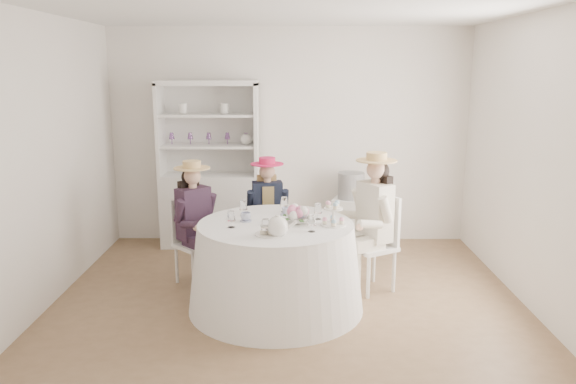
{
  "coord_description": "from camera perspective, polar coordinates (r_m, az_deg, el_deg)",
  "views": [
    {
      "loc": [
        0.04,
        -5.09,
        2.2
      ],
      "look_at": [
        0.0,
        0.1,
        1.05
      ],
      "focal_mm": 35.0,
      "sensor_mm": 36.0,
      "label": 1
    }
  ],
  "objects": [
    {
      "name": "guest_left",
      "position": [
        5.8,
        -9.43,
        -2.38
      ],
      "size": [
        0.55,
        0.55,
        1.29
      ],
      "rotation": [
        0.0,
        0.0,
        0.79
      ],
      "color": "silver",
      "rests_on": "ground"
    },
    {
      "name": "side_table",
      "position": [
        7.04,
        6.33,
        -3.13
      ],
      "size": [
        0.5,
        0.5,
        0.63
      ],
      "primitive_type": "cube",
      "rotation": [
        0.0,
        0.0,
        -0.3
      ],
      "color": "silver",
      "rests_on": "ground"
    },
    {
      "name": "table_teapot",
      "position": [
        4.71,
        -1.04,
        -3.53
      ],
      "size": [
        0.25,
        0.18,
        0.19
      ],
      "rotation": [
        0.0,
        0.0,
        -0.43
      ],
      "color": "white",
      "rests_on": "tea_table"
    },
    {
      "name": "ceiling",
      "position": [
        5.11,
        -0.01,
        18.11
      ],
      "size": [
        4.5,
        4.5,
        0.0
      ],
      "primitive_type": "plane",
      "rotation": [
        3.14,
        0.0,
        0.0
      ],
      "color": "white",
      "rests_on": "wall_back"
    },
    {
      "name": "flower_bowl",
      "position": [
        5.1,
        1.12,
        -2.93
      ],
      "size": [
        0.26,
        0.26,
        0.05
      ],
      "primitive_type": "imported",
      "rotation": [
        0.0,
        0.0,
        0.4
      ],
      "color": "white",
      "rests_on": "tea_table"
    },
    {
      "name": "ground",
      "position": [
        5.54,
        -0.01,
        -10.89
      ],
      "size": [
        4.5,
        4.5,
        0.0
      ],
      "primitive_type": "plane",
      "color": "brown",
      "rests_on": "ground"
    },
    {
      "name": "guest_right",
      "position": [
        5.59,
        8.6,
        -2.24
      ],
      "size": [
        0.6,
        0.55,
        1.4
      ],
      "rotation": [
        0.0,
        0.0,
        -1.04
      ],
      "color": "silver",
      "rests_on": "ground"
    },
    {
      "name": "hutch",
      "position": [
        7.08,
        -7.86,
        0.4
      ],
      "size": [
        1.39,
        0.9,
        2.06
      ],
      "rotation": [
        0.0,
        0.0,
        0.4
      ],
      "color": "silver",
      "rests_on": "ground"
    },
    {
      "name": "spare_chair",
      "position": [
        6.46,
        -1.22,
        -2.77
      ],
      "size": [
        0.53,
        0.53,
        0.93
      ],
      "rotation": [
        0.0,
        0.0,
        2.52
      ],
      "color": "silver",
      "rests_on": "ground"
    },
    {
      "name": "sandwich_plate",
      "position": [
        4.76,
        -1.95,
        -4.2
      ],
      "size": [
        0.24,
        0.24,
        0.05
      ],
      "rotation": [
        0.0,
        0.0,
        0.24
      ],
      "color": "white",
      "rests_on": "tea_table"
    },
    {
      "name": "hatbox",
      "position": [
        6.93,
        6.42,
        0.65
      ],
      "size": [
        0.35,
        0.35,
        0.32
      ],
      "primitive_type": "cylinder",
      "rotation": [
        0.0,
        0.0,
        -0.1
      ],
      "color": "black",
      "rests_on": "side_table"
    },
    {
      "name": "wall_left",
      "position": [
        5.64,
        -23.53,
        2.8
      ],
      "size": [
        0.0,
        4.5,
        4.5
      ],
      "primitive_type": "plane",
      "rotation": [
        1.57,
        0.0,
        1.57
      ],
      "color": "silver",
      "rests_on": "ground"
    },
    {
      "name": "guest_mid",
      "position": [
        6.14,
        -2.08,
        -1.54
      ],
      "size": [
        0.47,
        0.49,
        1.26
      ],
      "rotation": [
        0.0,
        0.0,
        0.15
      ],
      "color": "silver",
      "rests_on": "ground"
    },
    {
      "name": "flower_arrangement",
      "position": [
        5.08,
        0.93,
        -2.1
      ],
      "size": [
        0.21,
        0.21,
        0.08
      ],
      "rotation": [
        0.0,
        0.0,
        -0.22
      ],
      "color": "pink",
      "rests_on": "tea_table"
    },
    {
      "name": "cupcake_stand",
      "position": [
        5.04,
        4.62,
        -2.51
      ],
      "size": [
        0.23,
        0.23,
        0.21
      ],
      "rotation": [
        0.0,
        0.0,
        -0.13
      ],
      "color": "white",
      "rests_on": "tea_table"
    },
    {
      "name": "stemware_set",
      "position": [
        5.09,
        -1.26,
        -2.37
      ],
      "size": [
        0.86,
        0.9,
        0.15
      ],
      "color": "white",
      "rests_on": "tea_table"
    },
    {
      "name": "wall_back",
      "position": [
        7.14,
        0.13,
        5.66
      ],
      "size": [
        4.5,
        0.0,
        4.5
      ],
      "primitive_type": "plane",
      "rotation": [
        1.57,
        0.0,
        0.0
      ],
      "color": "silver",
      "rests_on": "ground"
    },
    {
      "name": "teacup_b",
      "position": [
        5.39,
        -0.28,
        -2.0
      ],
      "size": [
        0.07,
        0.07,
        0.06
      ],
      "primitive_type": "imported",
      "rotation": [
        0.0,
        0.0,
        -0.03
      ],
      "color": "white",
      "rests_on": "tea_table"
    },
    {
      "name": "teacup_a",
      "position": [
        5.17,
        -4.32,
        -2.58
      ],
      "size": [
        0.1,
        0.1,
        0.08
      ],
      "primitive_type": "imported",
      "rotation": [
        0.0,
        0.0,
        -0.02
      ],
      "color": "white",
      "rests_on": "tea_table"
    },
    {
      "name": "wall_front",
      "position": [
        3.2,
        -0.32,
        -2.89
      ],
      "size": [
        4.5,
        0.0,
        4.5
      ],
      "primitive_type": "plane",
      "rotation": [
        -1.57,
        0.0,
        0.0
      ],
      "color": "silver",
      "rests_on": "ground"
    },
    {
      "name": "teacup_c",
      "position": [
        5.2,
        1.41,
        -2.48
      ],
      "size": [
        0.1,
        0.1,
        0.08
      ],
      "primitive_type": "imported",
      "rotation": [
        0.0,
        0.0,
        -0.03
      ],
      "color": "white",
      "rests_on": "tea_table"
    },
    {
      "name": "wall_right",
      "position": [
        5.61,
        23.67,
        2.73
      ],
      "size": [
        0.0,
        4.5,
        4.5
      ],
      "primitive_type": "plane",
      "rotation": [
        1.57,
        0.0,
        -1.57
      ],
      "color": "silver",
      "rests_on": "ground"
    },
    {
      "name": "tea_table",
      "position": [
        5.24,
        -1.24,
        -7.52
      ],
      "size": [
        1.62,
        1.62,
        0.82
      ],
      "rotation": [
        0.0,
        0.0,
        0.25
      ],
      "color": "white",
      "rests_on": "ground"
    }
  ]
}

